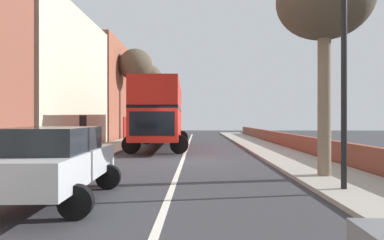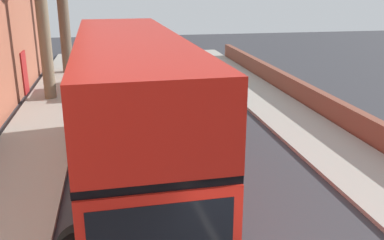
# 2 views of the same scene
# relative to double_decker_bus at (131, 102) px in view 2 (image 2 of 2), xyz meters

# --- Properties ---
(double_decker_bus) EXTENTS (3.80, 10.74, 4.06)m
(double_decker_bus) POSITION_rel_double_decker_bus_xyz_m (0.00, 0.00, 0.00)
(double_decker_bus) COLOR red
(double_decker_bus) RESTS_ON ground
(parked_car_white_left_0) EXTENTS (2.55, 4.41, 1.63)m
(parked_car_white_left_0) POSITION_rel_double_decker_bus_xyz_m (-0.80, 11.03, -1.42)
(parked_car_white_left_0) COLOR silver
(parked_car_white_left_0) RESTS_ON ground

